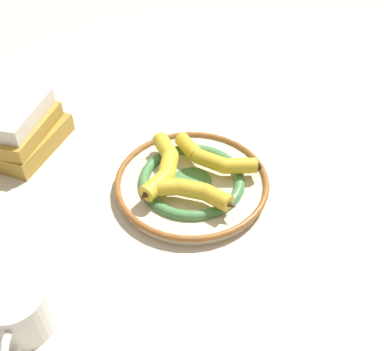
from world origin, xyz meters
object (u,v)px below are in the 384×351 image
at_px(decorative_bowl, 192,183).
at_px(banana_b, 211,157).
at_px(banana_c, 192,192).
at_px(coffee_mug, 18,311).
at_px(book_stack, 16,127).
at_px(banana_a, 164,167).

bearing_deg(decorative_bowl, banana_b, 133.24).
distance_m(banana_b, banana_c, 0.10).
bearing_deg(coffee_mug, decorative_bowl, 133.85).
xyz_separation_m(decorative_bowl, banana_c, (0.05, -0.00, 0.03)).
bearing_deg(banana_b, book_stack, -163.52).
distance_m(banana_a, book_stack, 0.35).
bearing_deg(banana_c, coffee_mug, 58.87).
height_order(banana_a, banana_b, banana_a).
height_order(banana_b, banana_c, banana_c).
relative_size(banana_a, coffee_mug, 1.35).
height_order(decorative_bowl, banana_b, banana_b).
bearing_deg(decorative_bowl, book_stack, -113.95).
xyz_separation_m(banana_b, book_stack, (-0.12, -0.41, 0.00)).
relative_size(decorative_bowl, coffee_mug, 2.17).
xyz_separation_m(banana_a, banana_b, (-0.02, 0.10, -0.00)).
xyz_separation_m(decorative_bowl, banana_b, (-0.04, 0.04, 0.03)).
distance_m(decorative_bowl, banana_a, 0.07).
xyz_separation_m(decorative_bowl, book_stack, (-0.16, -0.37, 0.04)).
xyz_separation_m(decorative_bowl, coffee_mug, (0.28, -0.28, 0.03)).
xyz_separation_m(decorative_bowl, banana_a, (-0.02, -0.05, 0.03)).
relative_size(banana_c, coffee_mug, 1.21).
bearing_deg(coffee_mug, banana_c, 127.92).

